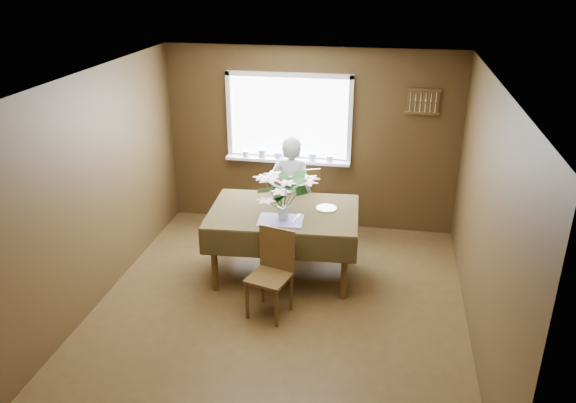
% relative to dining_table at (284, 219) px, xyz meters
% --- Properties ---
extents(floor, '(4.50, 4.50, 0.00)m').
position_rel_dining_table_xyz_m(floor, '(0.09, -0.76, -0.73)').
color(floor, '#453117').
rests_on(floor, ground).
extents(ceiling, '(4.50, 4.50, 0.00)m').
position_rel_dining_table_xyz_m(ceiling, '(0.09, -0.76, 1.77)').
color(ceiling, white).
rests_on(ceiling, wall_back).
extents(wall_back, '(4.00, 0.00, 4.00)m').
position_rel_dining_table_xyz_m(wall_back, '(0.09, 1.49, 0.52)').
color(wall_back, brown).
rests_on(wall_back, floor).
extents(wall_front, '(4.00, 0.00, 4.00)m').
position_rel_dining_table_xyz_m(wall_front, '(0.09, -3.01, 0.52)').
color(wall_front, brown).
rests_on(wall_front, floor).
extents(wall_left, '(0.00, 4.50, 4.50)m').
position_rel_dining_table_xyz_m(wall_left, '(-1.91, -0.76, 0.52)').
color(wall_left, brown).
rests_on(wall_left, floor).
extents(wall_right, '(0.00, 4.50, 4.50)m').
position_rel_dining_table_xyz_m(wall_right, '(2.09, -0.76, 0.52)').
color(wall_right, brown).
rests_on(wall_right, floor).
extents(window_assembly, '(1.72, 0.20, 1.22)m').
position_rel_dining_table_xyz_m(window_assembly, '(-0.21, 1.43, 0.62)').
color(window_assembly, white).
rests_on(window_assembly, wall_back).
extents(spoon_rack, '(0.44, 0.05, 0.33)m').
position_rel_dining_table_xyz_m(spoon_rack, '(1.54, 1.45, 1.12)').
color(spoon_rack, '#523A1A').
rests_on(spoon_rack, wall_back).
extents(dining_table, '(1.80, 1.28, 0.84)m').
position_rel_dining_table_xyz_m(dining_table, '(0.00, 0.00, 0.00)').
color(dining_table, '#523A1A').
rests_on(dining_table, floor).
extents(chair_far, '(0.59, 0.59, 1.06)m').
position_rel_dining_table_xyz_m(chair_far, '(0.05, 0.93, -0.16)').
color(chair_far, '#523A1A').
rests_on(chair_far, floor).
extents(chair_near, '(0.50, 0.50, 0.95)m').
position_rel_dining_table_xyz_m(chair_near, '(0.03, -0.79, -0.22)').
color(chair_near, '#523A1A').
rests_on(chair_near, floor).
extents(seated_woman, '(0.59, 0.44, 1.50)m').
position_rel_dining_table_xyz_m(seated_woman, '(-0.05, 0.79, 0.02)').
color(seated_woman, white).
rests_on(seated_woman, floor).
extents(flower_bouquet, '(0.60, 0.60, 0.51)m').
position_rel_dining_table_xyz_m(flower_bouquet, '(0.04, -0.22, 0.44)').
color(flower_bouquet, white).
rests_on(flower_bouquet, dining_table).
extents(side_plate, '(0.26, 0.26, 0.01)m').
position_rel_dining_table_xyz_m(side_plate, '(0.48, 0.14, 0.11)').
color(side_plate, white).
rests_on(side_plate, dining_table).
extents(table_knife, '(0.07, 0.24, 0.00)m').
position_rel_dining_table_xyz_m(table_knife, '(0.18, -0.20, 0.11)').
color(table_knife, silver).
rests_on(table_knife, dining_table).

